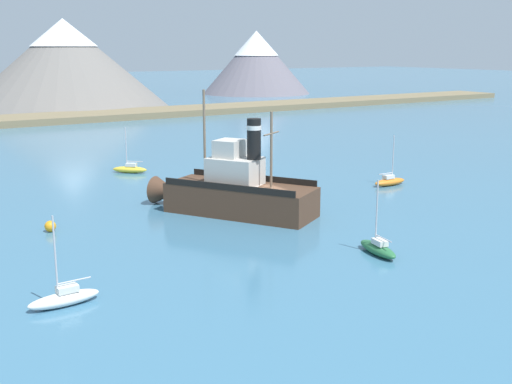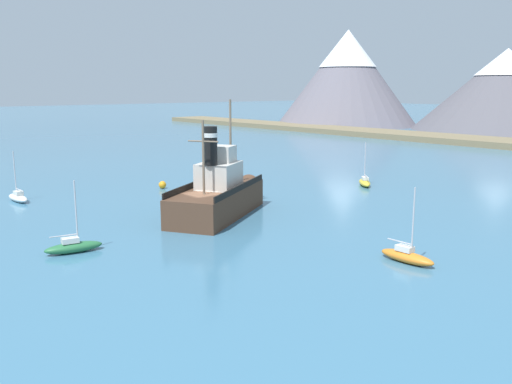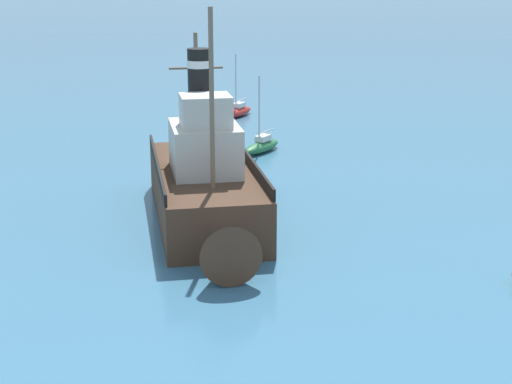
{
  "view_description": "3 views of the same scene",
  "coord_description": "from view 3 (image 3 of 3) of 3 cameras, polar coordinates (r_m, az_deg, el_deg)",
  "views": [
    {
      "loc": [
        -26.76,
        -40.87,
        13.19
      ],
      "look_at": [
        -0.47,
        0.6,
        2.08
      ],
      "focal_mm": 45.0,
      "sensor_mm": 36.0,
      "label": 1
    },
    {
      "loc": [
        35.94,
        -24.77,
        10.94
      ],
      "look_at": [
        1.3,
        4.69,
        2.13
      ],
      "focal_mm": 38.0,
      "sensor_mm": 36.0,
      "label": 2
    },
    {
      "loc": [
        -15.64,
        34.15,
        11.51
      ],
      "look_at": [
        -3.9,
        3.23,
        1.88
      ],
      "focal_mm": 55.0,
      "sensor_mm": 36.0,
      "label": 3
    }
  ],
  "objects": [
    {
      "name": "sailboat_red",
      "position": [
        61.83,
        -1.32,
        5.91
      ],
      "size": [
        1.5,
        3.9,
        4.9
      ],
      "color": "#B22823",
      "rests_on": "ground"
    },
    {
      "name": "ground_plane",
      "position": [
        39.28,
        -3.64,
        -0.83
      ],
      "size": [
        600.0,
        600.0,
        0.0
      ],
      "primitive_type": "plane",
      "color": "teal"
    },
    {
      "name": "old_tugboat",
      "position": [
        35.91,
        -3.66,
        0.57
      ],
      "size": [
        10.32,
        14.08,
        9.9
      ],
      "color": "#4C3323",
      "rests_on": "ground"
    },
    {
      "name": "sailboat_green",
      "position": [
        49.88,
        0.41,
        3.4
      ],
      "size": [
        1.74,
        3.93,
        4.9
      ],
      "color": "#286B3D",
      "rests_on": "ground"
    }
  ]
}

